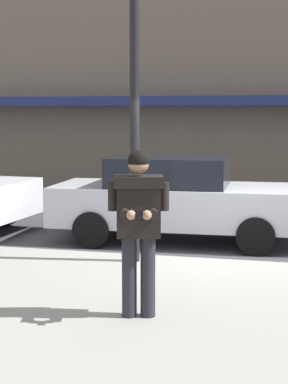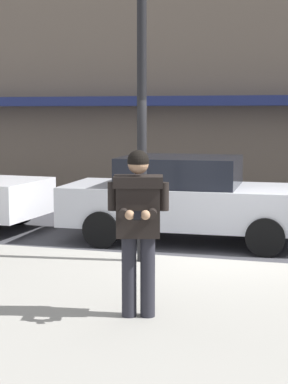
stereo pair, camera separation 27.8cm
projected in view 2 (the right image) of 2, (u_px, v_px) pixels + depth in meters
name	position (u px, v px, depth m)	size (l,w,h in m)	color
ground_plane	(233.00, 266.00, 9.79)	(80.00, 80.00, 0.00)	#3D3D42
sidewalk	(286.00, 327.00, 6.79)	(32.00, 5.30, 0.14)	#99968E
parked_sedan_mid	(188.00, 198.00, 11.51)	(4.57, 2.07, 1.54)	silver
man_texting_on_phone	(138.00, 215.00, 6.79)	(0.63, 0.64, 1.81)	#23232B
street_lamp_post	(142.00, 55.00, 9.13)	(0.36, 0.36, 4.88)	black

